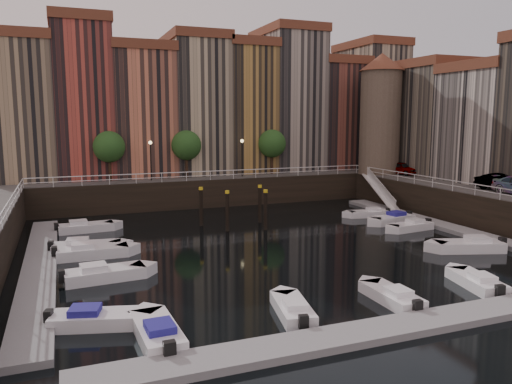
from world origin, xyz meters
name	(u,v)px	position (x,y,z in m)	size (l,w,h in m)	color
ground	(269,242)	(0.00, 0.00, 0.00)	(200.00, 200.00, 0.00)	black
quay_far	(188,183)	(0.00, 26.00, 1.50)	(80.00, 20.00, 3.00)	black
dock_left	(40,266)	(-16.20, -1.00, 0.17)	(2.00, 28.00, 0.35)	gray
dock_right	(445,226)	(16.20, -1.00, 0.17)	(2.00, 28.00, 0.35)	gray
dock_near	(412,324)	(0.00, -17.00, 0.17)	(30.00, 2.00, 0.35)	gray
mountains	(123,124)	(1.72, 110.00, 7.92)	(145.00, 100.00, 18.00)	#2D382D
far_terrace	(219,106)	(3.31, 23.50, 10.95)	(48.70, 10.30, 17.50)	#9D8363
right_terrace	(498,117)	(26.50, 3.80, 9.56)	(9.30, 24.30, 14.00)	#6A6050
corner_tower	(380,112)	(20.00, 14.50, 10.19)	(5.20, 5.20, 13.80)	#6B5B4C
promenade_trees	(192,145)	(-1.33, 18.20, 6.58)	(21.20, 3.20, 5.20)	black
street_lamps	(198,152)	(-1.00, 17.20, 5.90)	(10.36, 0.36, 4.18)	black
railings	(247,186)	(0.00, 4.88, 3.79)	(36.08, 34.04, 0.52)	white
gangway	(380,189)	(17.10, 10.00, 1.92)	(2.78, 8.32, 3.73)	white
mooring_pilings	(239,209)	(-0.36, 5.98, 1.65)	(5.75, 3.91, 3.78)	black
boat_left_0	(96,319)	(-13.45, -11.55, 0.35)	(4.58, 2.69, 1.02)	white
boat_left_1	(103,274)	(-12.63, -4.80, 0.38)	(4.94, 2.16, 1.12)	white
boat_left_2	(91,252)	(-13.00, 0.60, 0.38)	(4.99, 1.90, 1.14)	white
boat_left_3	(85,247)	(-13.29, 2.05, 0.38)	(5.03, 2.42, 1.13)	white
boat_left_4	(85,227)	(-13.06, 9.07, 0.36)	(4.76, 1.97, 1.08)	white
boat_right_1	(470,246)	(12.57, -7.59, 0.39)	(5.17, 3.24, 1.16)	white
boat_right_2	(411,226)	(13.02, -0.47, 0.33)	(4.40, 2.04, 0.99)	white
boat_right_3	(393,219)	(13.36, 2.59, 0.36)	(4.79, 2.49, 1.07)	white
boat_right_4	(369,213)	(13.03, 5.80, 0.32)	(4.22, 2.26, 0.94)	white
boat_near_0	(158,333)	(-11.06, -14.07, 0.35)	(1.82, 4.59, 1.05)	white
boat_near_1	(293,309)	(-4.44, -13.69, 0.32)	(2.21, 4.19, 0.94)	white
boat_near_2	(393,296)	(1.14, -13.98, 0.33)	(1.56, 4.21, 0.97)	white
boat_near_3	(477,282)	(7.02, -13.80, 0.33)	(2.37, 4.39, 0.98)	white
car_a	(402,169)	(21.67, 12.31, 3.73)	(1.72, 4.27, 1.46)	gray
car_b	(503,183)	(21.88, -1.58, 3.76)	(1.60, 4.60, 1.51)	gray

